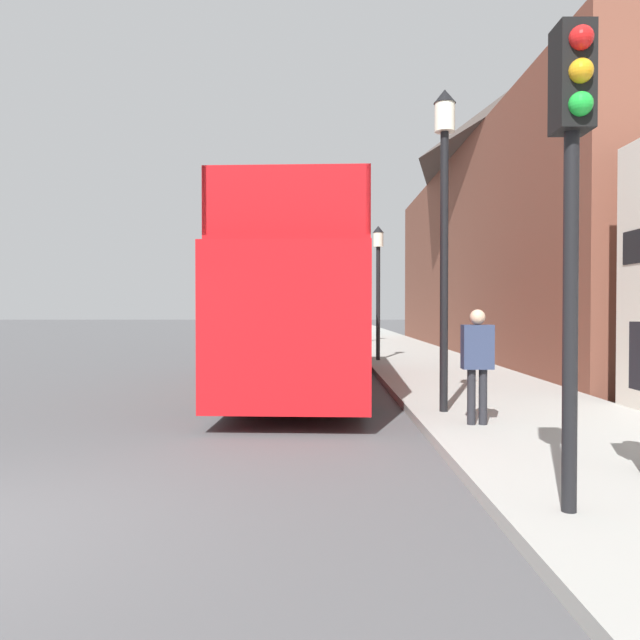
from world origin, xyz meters
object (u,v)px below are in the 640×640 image
object	(u,v)px
parked_car_ahead_of_bus	(331,343)
lamp_post_third	(362,268)
pedestrian_second	(478,355)
lamp_post_second	(379,267)
traffic_signal	(574,157)
lamp_post_nearest	(445,192)
tour_bus	(308,309)

from	to	relation	value
parked_car_ahead_of_bus	lamp_post_third	world-z (taller)	lamp_post_third
pedestrian_second	lamp_post_second	bearing A→B (deg)	91.96
traffic_signal	lamp_post_nearest	xyz separation A→B (m)	(-0.04, 4.94, 0.63)
tour_bus	traffic_signal	distance (m)	9.03
traffic_signal	lamp_post_second	distance (m)	14.87
tour_bus	lamp_post_second	xyz separation A→B (m)	(2.14, 6.23, 1.34)
lamp_post_third	lamp_post_nearest	bearing A→B (deg)	-90.05
traffic_signal	lamp_post_third	xyz separation A→B (m)	(-0.02, 24.80, 0.71)
tour_bus	lamp_post_second	size ratio (longest dim) A/B	2.31
parked_car_ahead_of_bus	pedestrian_second	world-z (taller)	pedestrian_second
tour_bus	traffic_signal	xyz separation A→B (m)	(2.31, -8.64, 1.23)
tour_bus	lamp_post_second	world-z (taller)	lamp_post_second
tour_bus	pedestrian_second	bearing A→B (deg)	-59.82
traffic_signal	lamp_post_third	size ratio (longest dim) A/B	0.75
parked_car_ahead_of_bus	lamp_post_third	size ratio (longest dim) A/B	0.86
tour_bus	parked_car_ahead_of_bus	world-z (taller)	tour_bus
tour_bus	parked_car_ahead_of_bus	bearing A→B (deg)	87.51
parked_car_ahead_of_bus	tour_bus	bearing A→B (deg)	-94.14
parked_car_ahead_of_bus	lamp_post_third	bearing A→B (deg)	80.73
lamp_post_second	lamp_post_third	size ratio (longest dim) A/B	0.81
tour_bus	lamp_post_nearest	world-z (taller)	lamp_post_nearest
tour_bus	lamp_post_third	bearing A→B (deg)	84.56
lamp_post_nearest	pedestrian_second	bearing A→B (deg)	-77.36
lamp_post_nearest	lamp_post_third	size ratio (longest dim) A/B	0.98
pedestrian_second	traffic_signal	world-z (taller)	traffic_signal
pedestrian_second	lamp_post_second	size ratio (longest dim) A/B	0.38
tour_bus	lamp_post_third	world-z (taller)	lamp_post_third
traffic_signal	lamp_post_nearest	size ratio (longest dim) A/B	0.76
lamp_post_third	tour_bus	bearing A→B (deg)	-98.05
pedestrian_second	lamp_post_nearest	bearing A→B (deg)	102.64
tour_bus	lamp_post_nearest	xyz separation A→B (m)	(2.27, -3.70, 1.86)
pedestrian_second	parked_car_ahead_of_bus	bearing A→B (deg)	99.21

